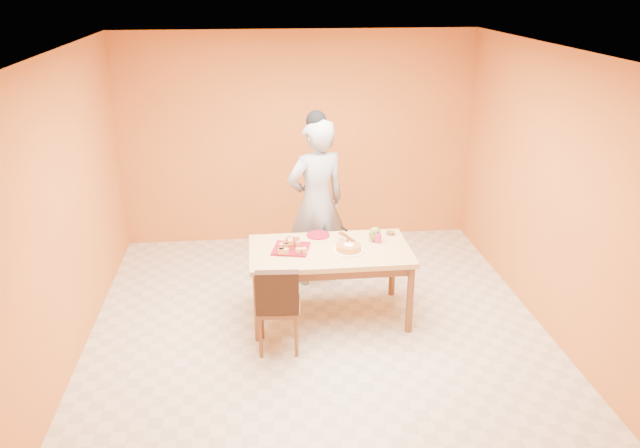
{
  "coord_description": "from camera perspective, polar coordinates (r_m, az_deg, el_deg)",
  "views": [
    {
      "loc": [
        -0.57,
        -5.28,
        3.28
      ],
      "look_at": [
        0.04,
        0.3,
        1.05
      ],
      "focal_mm": 35.0,
      "sensor_mm": 36.0,
      "label": 1
    }
  ],
  "objects": [
    {
      "name": "wall_right",
      "position": [
        6.29,
        20.77,
        2.37
      ],
      "size": [
        0.0,
        5.0,
        5.0
      ],
      "primitive_type": "plane",
      "rotation": [
        1.57,
        0.0,
        -1.57
      ],
      "color": "orange",
      "rests_on": "floor"
    },
    {
      "name": "sponge_cake",
      "position": [
        6.15,
        2.64,
        -2.15
      ],
      "size": [
        0.28,
        0.28,
        0.06
      ],
      "primitive_type": "cylinder",
      "rotation": [
        0.0,
        0.0,
        0.16
      ],
      "color": "gold",
      "rests_on": "white_cake_plate"
    },
    {
      "name": "pastry_pile",
      "position": [
        6.17,
        -2.66,
        -1.75
      ],
      "size": [
        0.31,
        0.31,
        0.1
      ],
      "primitive_type": null,
      "color": "tan",
      "rests_on": "pastry_platter"
    },
    {
      "name": "dining_table",
      "position": [
        6.25,
        0.91,
        -3.07
      ],
      "size": [
        1.6,
        0.9,
        0.76
      ],
      "color": "#D7B870",
      "rests_on": "floor"
    },
    {
      "name": "white_cake_plate",
      "position": [
        6.16,
        2.63,
        -2.44
      ],
      "size": [
        0.33,
        0.33,
        0.01
      ],
      "primitive_type": "cylinder",
      "rotation": [
        0.0,
        0.0,
        -0.06
      ],
      "color": "white",
      "rests_on": "dining_table"
    },
    {
      "name": "dining_chair",
      "position": [
        5.81,
        -3.83,
        -7.43
      ],
      "size": [
        0.43,
        0.5,
        0.89
      ],
      "rotation": [
        0.0,
        0.0,
        -0.07
      ],
      "color": "brown",
      "rests_on": "floor"
    },
    {
      "name": "pastry_platter",
      "position": [
        6.19,
        -2.65,
        -2.27
      ],
      "size": [
        0.42,
        0.42,
        0.02
      ],
      "primitive_type": "cube",
      "rotation": [
        0.0,
        0.0,
        -0.24
      ],
      "color": "maroon",
      "rests_on": "dining_table"
    },
    {
      "name": "egg_ornament",
      "position": [
        6.38,
        5.03,
        -0.93
      ],
      "size": [
        0.15,
        0.13,
        0.15
      ],
      "primitive_type": "ellipsoid",
      "rotation": [
        0.0,
        0.0,
        0.31
      ],
      "color": "olive",
      "rests_on": "dining_table"
    },
    {
      "name": "person",
      "position": [
        6.89,
        -0.33,
        1.93
      ],
      "size": [
        0.81,
        0.67,
        1.9
      ],
      "primitive_type": "imported",
      "rotation": [
        0.0,
        0.0,
        3.49
      ],
      "color": "gray",
      "rests_on": "floor"
    },
    {
      "name": "red_dinner_plate",
      "position": [
        6.52,
        -0.17,
        -1.01
      ],
      "size": [
        0.32,
        0.32,
        0.01
      ],
      "primitive_type": "cylinder",
      "rotation": [
        0.0,
        0.0,
        -0.4
      ],
      "color": "maroon",
      "rests_on": "dining_table"
    },
    {
      "name": "magenta_glass",
      "position": [
        6.37,
        5.33,
        -1.28
      ],
      "size": [
        0.08,
        0.08,
        0.1
      ],
      "primitive_type": "cylinder",
      "rotation": [
        0.0,
        0.0,
        -0.29
      ],
      "color": "#CB1E78",
      "rests_on": "dining_table"
    },
    {
      "name": "checker_tin",
      "position": [
        6.58,
        6.47,
        -0.84
      ],
      "size": [
        0.11,
        0.11,
        0.03
      ],
      "primitive_type": "cylinder",
      "rotation": [
        0.0,
        0.0,
        0.29
      ],
      "color": "#3D2210",
      "rests_on": "dining_table"
    },
    {
      "name": "wall_left",
      "position": [
        5.87,
        -22.47,
        0.76
      ],
      "size": [
        0.0,
        5.0,
        5.0
      ],
      "primitive_type": "plane",
      "rotation": [
        1.57,
        0.0,
        1.57
      ],
      "color": "orange",
      "rests_on": "floor"
    },
    {
      "name": "wall_back",
      "position": [
        8.04,
        -2.01,
        7.78
      ],
      "size": [
        4.5,
        0.0,
        4.5
      ],
      "primitive_type": "plane",
      "rotation": [
        1.57,
        0.0,
        0.0
      ],
      "color": "orange",
      "rests_on": "floor"
    },
    {
      "name": "floor",
      "position": [
        6.25,
        -0.06,
        -10.01
      ],
      "size": [
        5.0,
        5.0,
        0.0
      ],
      "primitive_type": "plane",
      "color": "beige",
      "rests_on": "ground"
    },
    {
      "name": "cake_server",
      "position": [
        6.3,
        2.48,
        -1.2
      ],
      "size": [
        0.15,
        0.27,
        0.01
      ],
      "primitive_type": "cube",
      "rotation": [
        0.0,
        0.0,
        0.38
      ],
      "color": "silver",
      "rests_on": "sponge_cake"
    },
    {
      "name": "ceiling",
      "position": [
        5.35,
        -0.08,
        15.44
      ],
      "size": [
        5.0,
        5.0,
        0.0
      ],
      "primitive_type": "plane",
      "rotation": [
        3.14,
        0.0,
        0.0
      ],
      "color": "silver",
      "rests_on": "wall_back"
    }
  ]
}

